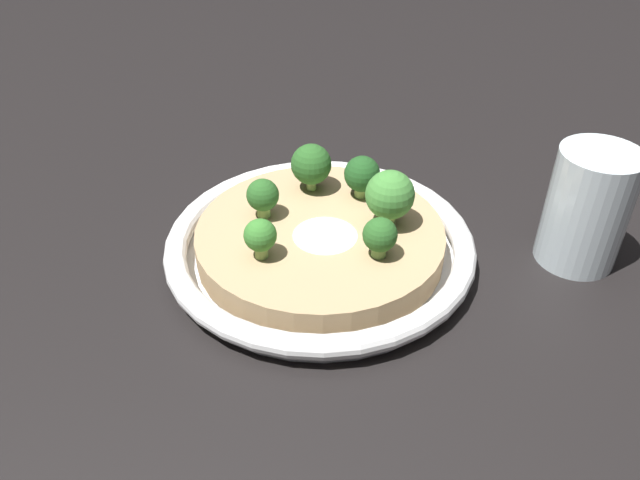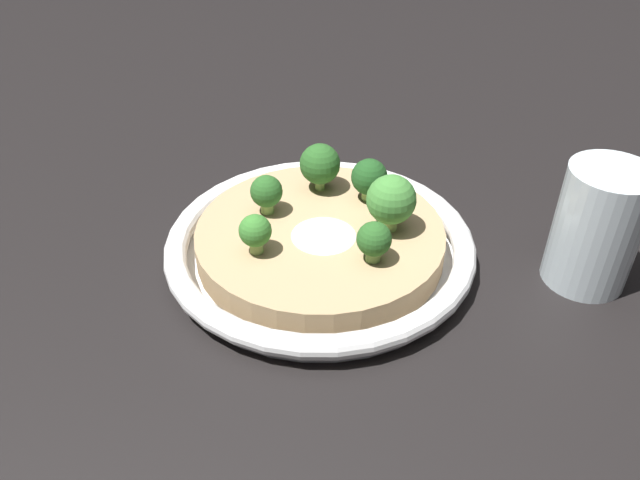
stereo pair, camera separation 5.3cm
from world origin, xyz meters
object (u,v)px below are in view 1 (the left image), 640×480
(broccoli_right, at_px, (260,236))
(broccoli_front, at_px, (311,165))
(broccoli_front_left, at_px, (362,175))
(risotto_bowl, at_px, (320,243))
(broccoli_back_left, at_px, (380,236))
(broccoli_front_right, at_px, (263,196))
(drinking_glass, at_px, (587,208))
(broccoli_left, at_px, (390,196))

(broccoli_right, distance_m, broccoli_front, 0.11)
(broccoli_front_left, xyz_separation_m, broccoli_front, (0.04, -0.03, 0.00))
(risotto_bowl, relative_size, broccoli_back_left, 7.73)
(broccoli_right, relative_size, broccoli_front_right, 0.96)
(drinking_glass, bearing_deg, broccoli_front_left, -39.25)
(broccoli_back_left, bearing_deg, broccoli_left, -127.84)
(broccoli_right, bearing_deg, broccoli_left, 179.86)
(broccoli_left, distance_m, broccoli_back_left, 0.05)
(risotto_bowl, height_order, broccoli_left, broccoli_left)
(risotto_bowl, bearing_deg, drinking_glass, 156.42)
(broccoli_front_right, bearing_deg, risotto_bowl, 135.12)
(broccoli_front_right, xyz_separation_m, broccoli_front, (-0.05, -0.02, 0.01))
(broccoli_front_right, xyz_separation_m, drinking_glass, (-0.24, 0.12, 0.00))
(broccoli_front_left, distance_m, drinking_glass, 0.19)
(risotto_bowl, xyz_separation_m, broccoli_front, (-0.02, -0.06, 0.04))
(broccoli_front_right, bearing_deg, broccoli_front_left, 177.04)
(risotto_bowl, bearing_deg, broccoli_front_left, -149.74)
(broccoli_right, relative_size, broccoli_front, 0.77)
(broccoli_right, xyz_separation_m, broccoli_back_left, (-0.08, 0.04, -0.00))
(risotto_bowl, bearing_deg, broccoli_right, 15.80)
(broccoli_front_left, distance_m, broccoli_front_right, 0.09)
(broccoli_right, distance_m, broccoli_front_right, 0.06)
(risotto_bowl, bearing_deg, broccoli_front, -106.51)
(broccoli_left, bearing_deg, broccoli_front_left, -88.97)
(risotto_bowl, distance_m, broccoli_front_left, 0.07)
(broccoli_front_right, bearing_deg, drinking_glass, 152.39)
(risotto_bowl, xyz_separation_m, broccoli_back_left, (-0.03, 0.05, 0.03))
(broccoli_front, relative_size, broccoli_back_left, 1.30)
(risotto_bowl, relative_size, drinking_glass, 2.57)
(broccoli_right, height_order, drinking_glass, drinking_glass)
(risotto_bowl, distance_m, broccoli_right, 0.07)
(broccoli_front_right, distance_m, drinking_glass, 0.27)
(broccoli_front, distance_m, drinking_glass, 0.24)
(risotto_bowl, xyz_separation_m, broccoli_front_right, (0.04, -0.04, 0.04))
(broccoli_right, bearing_deg, broccoli_front_left, -156.76)
(broccoli_front_left, height_order, broccoli_front, broccoli_front)
(broccoli_front_left, height_order, broccoli_back_left, broccoli_front_left)
(drinking_glass, bearing_deg, broccoli_front, -39.03)
(broccoli_front_left, xyz_separation_m, drinking_glass, (-0.15, 0.12, -0.00))
(broccoli_left, relative_size, broccoli_back_left, 1.45)
(broccoli_front, bearing_deg, broccoli_front_right, 23.73)
(broccoli_front, bearing_deg, broccoli_right, 45.54)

